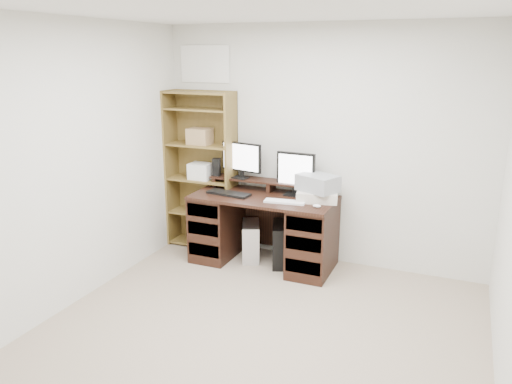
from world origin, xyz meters
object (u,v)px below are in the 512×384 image
Objects in this scene: monitor_small at (296,172)px; tower_silver at (251,241)px; desk at (264,229)px; printer at (317,196)px; monitor_wide at (241,158)px; tower_black at (282,244)px; bookshelf at (202,169)px.

monitor_small is 1.11× the size of tower_silver.
desk is 3.66× the size of tower_silver.
desk is 0.70m from printer.
monitor_wide is at bearing 151.10° from desk.
desk reaches higher than tower_black.
tower_silver is 1.00m from bookshelf.
monitor_wide is 1.22× the size of printer.
monitor_small is at bearing 145.98° from printer.
desk is at bearing -18.00° from monitor_wide.
tower_black is at bearing -125.94° from monitor_small.
tower_black is (-0.37, -0.01, -0.58)m from printer.
tower_black is at bearing 15.61° from desk.
printer is at bearing -19.03° from monitor_small.
monitor_wide reaches higher than tower_silver.
desk reaches higher than tower_silver.
tower_black is (0.19, 0.05, -0.17)m from desk.
bookshelf reaches higher than monitor_wide.
desk is 3.70× the size of printer.
monitor_small is (0.63, -0.02, -0.09)m from monitor_wide.
monitor_wide is 0.64m from monitor_small.
bookshelf is (-1.04, 0.16, 0.69)m from tower_black.
desk is at bearing -40.09° from tower_silver.
monitor_wide is 1.01× the size of tower_black.
bookshelf is at bearing 151.22° from tower_black.
monitor_wide is 0.27× the size of bookshelf.
tower_silver is 0.36m from tower_black.
tower_silver is at bearing 168.77° from printer.
monitor_small reaches higher than tower_silver.
printer is 0.83× the size of tower_black.
printer reaches higher than tower_black.
tower_black is at bearing -8.75° from bookshelf.
desk is 1.02m from bookshelf.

